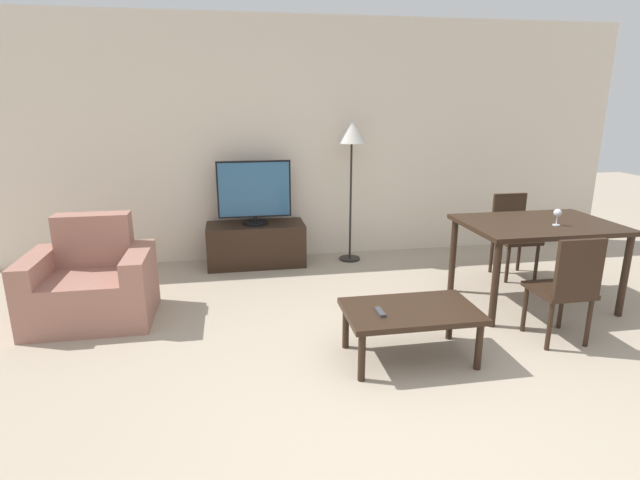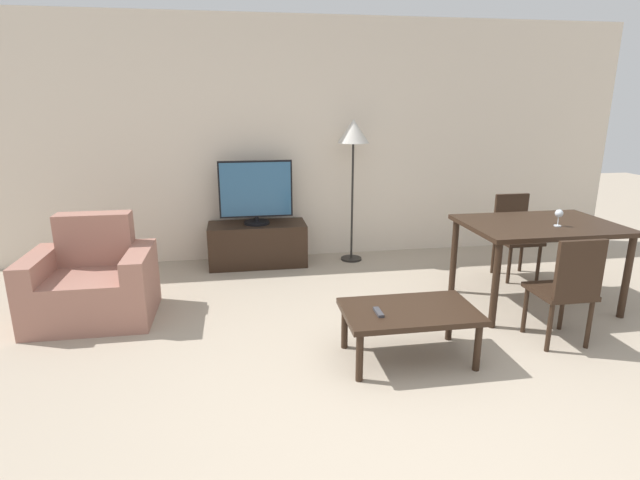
# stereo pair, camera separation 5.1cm
# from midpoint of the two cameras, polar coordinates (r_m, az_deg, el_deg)

# --- Properties ---
(ground_plane) EXTENTS (18.00, 18.00, 0.00)m
(ground_plane) POSITION_cam_midpoint_polar(r_m,az_deg,el_deg) (3.14, 10.53, -19.75)
(ground_plane) COLOR tan
(wall_back) EXTENTS (7.40, 0.06, 2.70)m
(wall_back) POSITION_cam_midpoint_polar(r_m,az_deg,el_deg) (5.85, -0.12, 11.23)
(wall_back) COLOR beige
(wall_back) RESTS_ON ground_plane
(armchair) EXTENTS (0.98, 0.75, 0.87)m
(armchair) POSITION_cam_midpoint_polar(r_m,az_deg,el_deg) (4.65, -24.23, -4.64)
(armchair) COLOR #9E6B5B
(armchair) RESTS_ON ground_plane
(tv_stand) EXTENTS (1.08, 0.47, 0.48)m
(tv_stand) POSITION_cam_midpoint_polar(r_m,az_deg,el_deg) (5.67, -6.89, -0.47)
(tv_stand) COLOR black
(tv_stand) RESTS_ON ground_plane
(tv) EXTENTS (0.80, 0.28, 0.70)m
(tv) POSITION_cam_midpoint_polar(r_m,az_deg,el_deg) (5.53, -7.08, 5.42)
(tv) COLOR black
(tv) RESTS_ON tv_stand
(coffee_table) EXTENTS (0.94, 0.58, 0.39)m
(coffee_table) POSITION_cam_midpoint_polar(r_m,az_deg,el_deg) (3.63, 10.57, -8.42)
(coffee_table) COLOR black
(coffee_table) RESTS_ON ground_plane
(dining_table) EXTENTS (1.31, 0.92, 0.76)m
(dining_table) POSITION_cam_midpoint_polar(r_m,az_deg,el_deg) (4.83, 24.02, 0.78)
(dining_table) COLOR black
(dining_table) RESTS_ON ground_plane
(dining_chair_near) EXTENTS (0.40, 0.40, 0.86)m
(dining_chair_near) POSITION_cam_midpoint_polar(r_m,az_deg,el_deg) (4.16, 26.73, -4.76)
(dining_chair_near) COLOR black
(dining_chair_near) RESTS_ON ground_plane
(dining_chair_far) EXTENTS (0.40, 0.40, 0.86)m
(dining_chair_far) POSITION_cam_midpoint_polar(r_m,az_deg,el_deg) (5.62, 21.56, 0.87)
(dining_chair_far) COLOR black
(dining_chair_far) RESTS_ON ground_plane
(floor_lamp) EXTENTS (0.35, 0.35, 1.61)m
(floor_lamp) POSITION_cam_midpoint_polar(r_m,az_deg,el_deg) (5.60, 4.10, 11.51)
(floor_lamp) COLOR black
(floor_lamp) RESTS_ON ground_plane
(remote_primary) EXTENTS (0.04, 0.15, 0.02)m
(remote_primary) POSITION_cam_midpoint_polar(r_m,az_deg,el_deg) (3.50, 7.06, -8.19)
(remote_primary) COLOR #38383D
(remote_primary) RESTS_ON coffee_table
(wine_glass_left) EXTENTS (0.07, 0.07, 0.15)m
(wine_glass_left) POSITION_cam_midpoint_polar(r_m,az_deg,el_deg) (4.73, 25.92, 2.63)
(wine_glass_left) COLOR silver
(wine_glass_left) RESTS_ON dining_table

